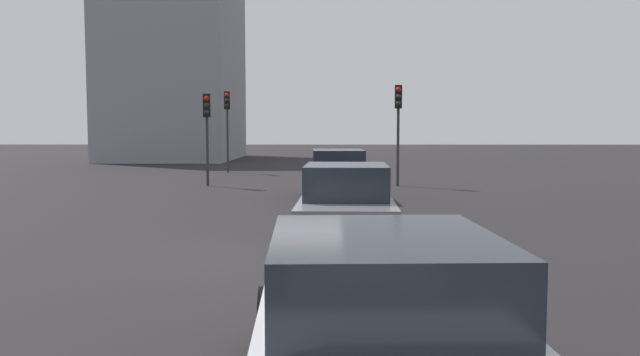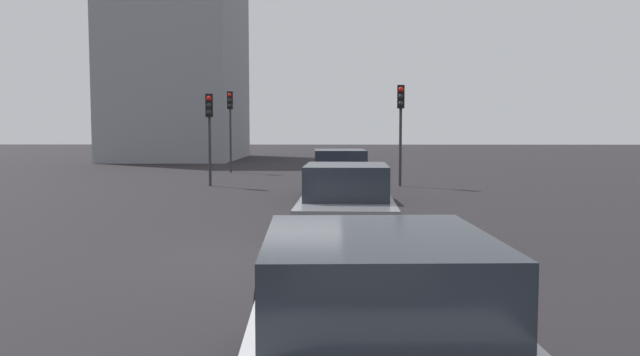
% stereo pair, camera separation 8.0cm
% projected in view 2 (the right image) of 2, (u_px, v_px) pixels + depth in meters
% --- Properties ---
extents(ground_plane, '(160.00, 160.00, 0.20)m').
position_uv_depth(ground_plane, '(270.00, 261.00, 11.16)').
color(ground_plane, black).
extents(car_navy_left_lead, '(4.82, 2.11, 1.58)m').
position_uv_depth(car_navy_left_lead, '(340.00, 175.00, 20.13)').
color(car_navy_left_lead, '#141E4C').
rests_on(car_navy_left_lead, ground_plane).
extents(car_grey_left_second, '(4.52, 2.07, 1.56)m').
position_uv_depth(car_grey_left_second, '(346.00, 206.00, 12.12)').
color(car_grey_left_second, slate).
rests_on(car_grey_left_second, ground_plane).
extents(car_white_left_third, '(4.71, 2.22, 1.45)m').
position_uv_depth(car_white_left_third, '(374.00, 325.00, 4.91)').
color(car_white_left_third, silver).
rests_on(car_white_left_third, ground_plane).
extents(traffic_light_near_left, '(0.32, 0.30, 3.92)m').
position_uv_depth(traffic_light_near_left, '(401.00, 114.00, 24.48)').
color(traffic_light_near_left, '#2D2D30').
rests_on(traffic_light_near_left, ground_plane).
extents(traffic_light_near_right, '(0.33, 0.30, 3.59)m').
position_uv_depth(traffic_light_near_right, '(209.00, 120.00, 24.53)').
color(traffic_light_near_right, '#2D2D30').
rests_on(traffic_light_near_right, ground_plane).
extents(traffic_light_far_left, '(0.32, 0.29, 4.14)m').
position_uv_depth(traffic_light_far_left, '(230.00, 114.00, 32.27)').
color(traffic_light_far_left, '#2D2D30').
rests_on(traffic_light_far_left, ground_plane).
extents(building_facade_left, '(12.88, 8.57, 13.72)m').
position_uv_depth(building_facade_left, '(180.00, 66.00, 46.65)').
color(building_facade_left, gray).
rests_on(building_facade_left, ground_plane).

